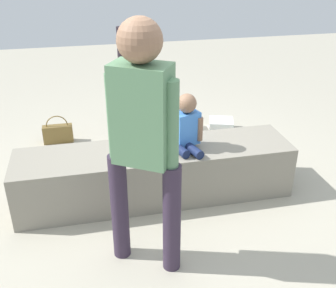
{
  "coord_description": "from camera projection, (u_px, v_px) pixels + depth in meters",
  "views": [
    {
      "loc": [
        -0.55,
        -3.0,
        2.07
      ],
      "look_at": [
        0.03,
        -0.4,
        0.72
      ],
      "focal_mm": 43.17,
      "sensor_mm": 36.0,
      "label": 1
    }
  ],
  "objects": [
    {
      "name": "concrete_ledge",
      "position": [
        155.0,
        173.0,
        3.55
      ],
      "size": [
        2.39,
        0.55,
        0.47
      ],
      "primitive_type": "cube",
      "color": "gray",
      "rests_on": "ground_plane"
    },
    {
      "name": "ground_plane",
      "position": [
        156.0,
        195.0,
        3.66
      ],
      "size": [
        12.0,
        12.0,
        0.0
      ],
      "primitive_type": "plane",
      "color": "#A9A290"
    },
    {
      "name": "water_bottle_near_gift",
      "position": [
        53.0,
        162.0,
        3.99
      ],
      "size": [
        0.08,
        0.08,
        0.24
      ],
      "color": "silver",
      "rests_on": "ground_plane"
    },
    {
      "name": "adult_standing",
      "position": [
        143.0,
        131.0,
        2.46
      ],
      "size": [
        0.45,
        0.36,
        1.71
      ],
      "color": "#302437",
      "rests_on": "ground_plane"
    },
    {
      "name": "cake_box_white",
      "position": [
        221.0,
        125.0,
        4.88
      ],
      "size": [
        0.35,
        0.34,
        0.13
      ],
      "primitive_type": "cube",
      "rotation": [
        0.0,
        0.0,
        -0.29
      ],
      "color": "white",
      "rests_on": "ground_plane"
    },
    {
      "name": "child_seated",
      "position": [
        186.0,
        125.0,
        3.38
      ],
      "size": [
        0.29,
        0.35,
        0.48
      ],
      "color": "#162247",
      "rests_on": "concrete_ledge"
    },
    {
      "name": "cake_plate",
      "position": [
        150.0,
        147.0,
        3.44
      ],
      "size": [
        0.22,
        0.22,
        0.07
      ],
      "color": "#4CA5D8",
      "rests_on": "concrete_ledge"
    },
    {
      "name": "handbag_brown_canvas",
      "position": [
        58.0,
        133.0,
        4.57
      ],
      "size": [
        0.33,
        0.1,
        0.33
      ],
      "color": "brown",
      "rests_on": "ground_plane"
    },
    {
      "name": "gift_bag",
      "position": [
        236.0,
        144.0,
        4.29
      ],
      "size": [
        0.2,
        0.09,
        0.29
      ],
      "color": "#59C6B2",
      "rests_on": "ground_plane"
    },
    {
      "name": "railing_post",
      "position": [
        125.0,
        96.0,
        4.59
      ],
      "size": [
        0.36,
        0.36,
        1.25
      ],
      "color": "black",
      "rests_on": "ground_plane"
    },
    {
      "name": "handbag_black_leather",
      "position": [
        176.0,
        119.0,
        4.88
      ],
      "size": [
        0.3,
        0.12,
        0.36
      ],
      "color": "black",
      "rests_on": "ground_plane"
    },
    {
      "name": "party_cup_red",
      "position": [
        180.0,
        149.0,
        4.35
      ],
      "size": [
        0.08,
        0.08,
        0.11
      ],
      "primitive_type": "cylinder",
      "color": "red",
      "rests_on": "ground_plane"
    }
  ]
}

